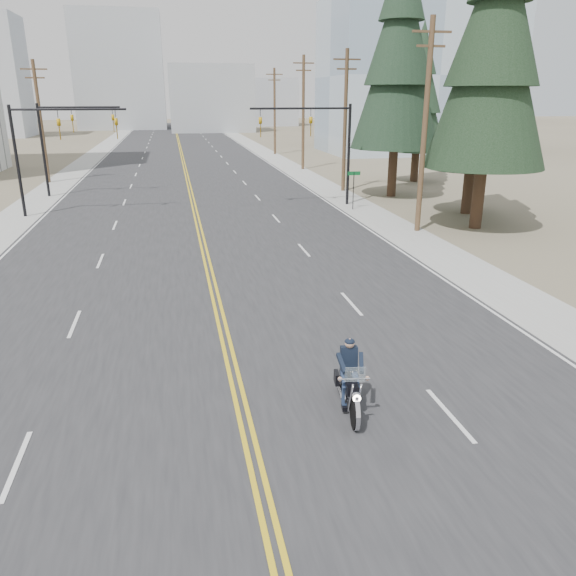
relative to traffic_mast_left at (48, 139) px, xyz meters
The scene contains 22 objects.
road 39.36m from the traffic_mast_left, 76.71° to the left, with size 20.00×200.00×0.01m, color #303033.
sidewalk_left 38.40m from the traffic_mast_left, 93.80° to the left, with size 3.00×200.00×0.01m, color #A5A5A0.
sidewalk_right 43.45m from the traffic_mast_left, 61.68° to the left, with size 3.00×200.00×0.01m, color #A5A5A0.
traffic_mast_left is the anchor object (origin of this frame).
traffic_mast_right 17.95m from the traffic_mast_left, ahead, with size 7.10×0.26×7.00m.
traffic_mast_far 8.01m from the traffic_mast_left, 92.40° to the left, with size 6.10×0.26×7.00m.
street_sign 20.12m from the traffic_mast_left, ahead, with size 0.90×0.06×2.62m.
utility_pole_b 23.31m from the traffic_mast_left, 22.74° to the right, with size 2.20×0.30×11.50m.
utility_pole_c 22.31m from the traffic_mast_left, 15.61° to the left, with size 2.20×0.30×11.00m.
utility_pole_d 30.06m from the traffic_mast_left, 44.36° to the left, with size 2.20×0.30×11.50m.
utility_pole_e 43.66m from the traffic_mast_left, 60.53° to the left, with size 2.20×0.30×11.00m.
utility_pole_left 16.39m from the traffic_mast_left, 102.42° to the left, with size 2.20×0.30×10.50m.
glass_building 56.11m from the traffic_mast_left, 42.84° to the left, with size 24.00×16.00×20.00m, color #9EB5CC.
haze_bldg_b 94.56m from the traffic_mast_left, 79.66° to the left, with size 18.00×14.00×14.00m, color #ADB2B7.
haze_bldg_c 92.19m from the traffic_mast_left, 57.88° to the left, with size 16.00×12.00×18.00m, color #B7BCC6.
haze_bldg_d 108.34m from the traffic_mast_left, 91.60° to the left, with size 20.00×15.00×26.00m, color #ADB2B7.
haze_bldg_e 122.80m from the traffic_mast_left, 73.94° to the left, with size 14.00×14.00×12.00m, color #B7BCC6.
motorcyclist 29.88m from the traffic_mast_left, 66.88° to the right, with size 0.99×2.32×1.81m, color black, non-canonical shape.
conifer_near 27.28m from the traffic_mast_left, 19.55° to the right, with size 6.79×6.79×17.97m.
conifer_mid 27.52m from the traffic_mast_left, ahead, with size 5.54×5.54×14.77m.
conifer_tall 25.27m from the traffic_mast_left, ahead, with size 6.69×6.69×18.58m.
conifer_far 31.34m from the traffic_mast_left, 18.79° to the left, with size 5.11×5.11×13.69m.
Camera 1 is at (-1.33, -7.06, 7.48)m, focal length 35.00 mm.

